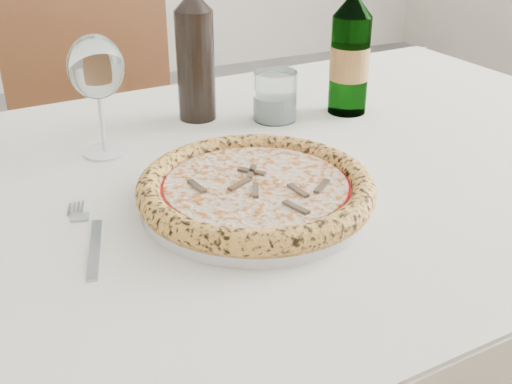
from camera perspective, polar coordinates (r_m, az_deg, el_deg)
dining_table at (r=0.98m, az=-2.51°, el=-2.95°), size 1.59×0.99×0.76m
chair_far at (r=1.67m, az=-13.37°, el=4.03°), size 0.43×0.43×0.93m
plate at (r=0.86m, az=0.00°, el=-0.67°), size 0.31×0.31×0.02m
pizza at (r=0.85m, az=-0.00°, el=0.38°), size 0.32×0.32×0.03m
fork at (r=0.81m, az=-14.57°, el=-3.97°), size 0.05×0.19×0.00m
wine_glass at (r=1.00m, az=-14.03°, el=10.49°), size 0.08×0.08×0.19m
tumbler at (r=1.15m, az=1.70°, el=8.26°), size 0.08×0.08×0.09m
beer_bottle at (r=1.18m, az=8.37°, el=12.08°), size 0.07×0.07×0.27m
wine_bottle at (r=1.14m, az=-5.42°, el=12.10°), size 0.07×0.07×0.27m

